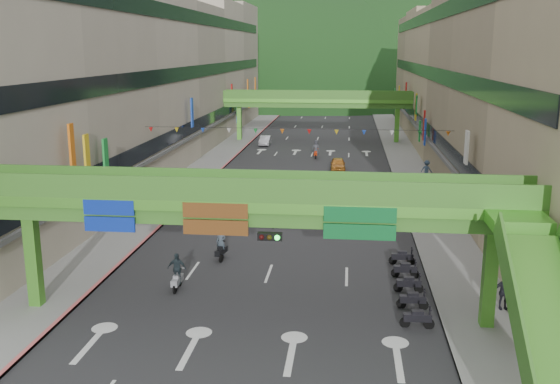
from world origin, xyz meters
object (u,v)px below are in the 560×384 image
Objects in this scene: scooter_rider_near at (221,245)px; overpass_near at (270,218)px; scooter_rider_mid at (343,210)px; car_yellow at (338,164)px; car_silver at (265,141)px; pedestrian_red at (418,208)px.

overpass_near is at bearing -64.65° from scooter_rider_near.
scooter_rider_mid reaches higher than scooter_rider_near.
car_yellow is (6.59, 29.93, -0.25)m from scooter_rider_near.
overpass_near is 7.19× the size of car_silver.
pedestrian_red is at bearing -73.47° from car_yellow.
scooter_rider_mid is at bearing 51.31° from scooter_rider_near.
scooter_rider_near is 1.04× the size of pedestrian_red.
scooter_rider_near reaches higher than pedestrian_red.
overpass_near is 14.19× the size of scooter_rider_near.
car_yellow is at bearing 92.10° from scooter_rider_mid.
overpass_near is 10.64m from scooter_rider_near.
pedestrian_red is at bearing 65.49° from overpass_near.
scooter_rider_mid is 0.51× the size of car_silver.
car_silver is (-3.50, 46.74, -0.27)m from scooter_rider_near.
scooter_rider_mid is 20.77m from car_yellow.
scooter_rider_mid is 39.10m from car_silver.
scooter_rider_mid reaches higher than car_silver.
scooter_rider_mid is at bearing -89.85° from car_yellow.
overpass_near reaches higher than scooter_rider_near.
pedestrian_red is (16.54, -36.09, 0.30)m from car_silver.
overpass_near is 18.73m from scooter_rider_mid.
scooter_rider_mid is 1.06× the size of pedestrian_red.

